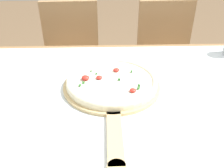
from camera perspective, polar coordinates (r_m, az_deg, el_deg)
dining_table at (r=0.93m, az=2.38°, el=-7.73°), size 1.47×0.97×0.74m
towel_cloth at (r=0.87m, az=2.52°, el=-2.82°), size 1.39×0.89×0.00m
pizza_peel at (r=0.89m, az=-0.01°, el=-1.14°), size 0.37×0.60×0.01m
pizza at (r=0.90m, az=-0.08°, el=0.72°), size 0.35×0.35×0.04m
chair_left at (r=1.69m, az=-9.59°, el=6.02°), size 0.42×0.42×0.89m
chair_right at (r=1.73m, az=12.69°, el=6.27°), size 0.42×0.42×0.89m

